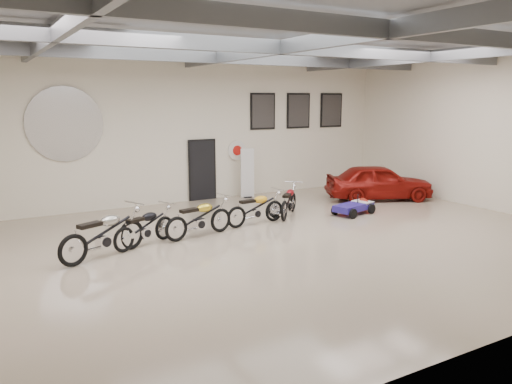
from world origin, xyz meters
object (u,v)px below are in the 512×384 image
banner_stand (247,173)px  vintage_car (379,182)px  motorcycle_silver (103,233)px  motorcycle_yellow (256,208)px  motorcycle_gold (199,217)px  go_kart (356,204)px  motorcycle_red (289,201)px  motorcycle_black (145,226)px

banner_stand → vintage_car: bearing=-24.5°
motorcycle_silver → motorcycle_yellow: 4.59m
motorcycle_silver → motorcycle_gold: motorcycle_silver is taller
banner_stand → go_kart: (1.73, -3.97, -0.60)m
motorcycle_silver → go_kart: size_ratio=1.29×
motorcycle_silver → vintage_car: (10.12, 1.90, 0.06)m
motorcycle_gold → motorcycle_yellow: size_ratio=1.05×
motorcycle_gold → motorcycle_red: 3.41m
motorcycle_gold → vintage_car: size_ratio=0.54×
go_kart → motorcycle_black: bearing=167.5°
motorcycle_red → motorcycle_yellow: bearing=151.5°
banner_stand → motorcycle_black: bearing=-131.9°
motorcycle_gold → motorcycle_yellow: 1.96m
motorcycle_silver → go_kart: motorcycle_silver is taller
motorcycle_black → motorcycle_red: size_ratio=1.00×
motorcycle_red → go_kart: (2.04, -0.77, -0.18)m
motorcycle_red → vintage_car: size_ratio=0.50×
motorcycle_red → vintage_car: (4.22, 0.57, 0.15)m
motorcycle_gold → go_kart: bearing=-11.6°
motorcycle_gold → motorcycle_red: bearing=1.6°
motorcycle_black → motorcycle_yellow: bearing=-17.6°
motorcycle_silver → motorcycle_red: bearing=-10.2°
vintage_car → motorcycle_red: bearing=121.7°
banner_stand → motorcycle_red: banner_stand is taller
motorcycle_silver → motorcycle_black: size_ratio=1.18×
vintage_car → banner_stand: bearing=80.1°
motorcycle_silver → motorcycle_yellow: (4.50, 0.92, -0.08)m
banner_stand → motorcycle_silver: 7.69m
motorcycle_red → vintage_car: vintage_car is taller
motorcycle_black → vintage_car: vintage_car is taller
motorcycle_black → go_kart: (6.84, 0.10, -0.18)m
go_kart → vintage_car: (2.18, 1.34, 0.32)m
motorcycle_silver → vintage_car: 10.29m
motorcycle_yellow → vintage_car: bearing=3.1°
motorcycle_black → motorcycle_red: bearing=-15.0°
motorcycle_gold → motorcycle_red: size_ratio=1.07×
motorcycle_silver → motorcycle_black: motorcycle_silver is taller
motorcycle_gold → motorcycle_black: bearing=171.2°
motorcycle_yellow → motorcycle_red: 1.46m
vintage_car → motorcycle_black: bearing=123.1°
motorcycle_red → go_kart: 2.19m
go_kart → motorcycle_silver: bearing=170.7°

